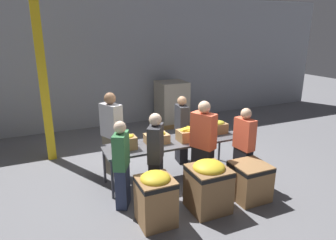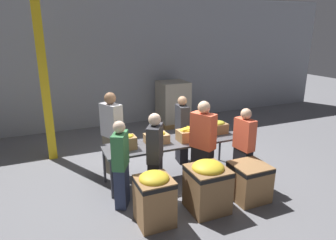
{
  "view_description": "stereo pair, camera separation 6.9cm",
  "coord_description": "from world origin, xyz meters",
  "px_view_note": "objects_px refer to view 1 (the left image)",
  "views": [
    {
      "loc": [
        -2.4,
        -5.16,
        2.96
      ],
      "look_at": [
        -0.03,
        0.18,
        1.2
      ],
      "focal_mm": 32.0,
      "sensor_mm": 36.0,
      "label": 1
    },
    {
      "loc": [
        -2.33,
        -5.19,
        2.96
      ],
      "look_at": [
        -0.03,
        0.18,
        1.2
      ],
      "focal_mm": 32.0,
      "sensor_mm": 36.0,
      "label": 2
    }
  ],
  "objects_px": {
    "banana_box_0": "(125,142)",
    "volunteer_5": "(203,146)",
    "volunteer_1": "(122,165)",
    "donation_bin_2": "(250,180)",
    "volunteer_2": "(182,130)",
    "banana_box_1": "(157,137)",
    "volunteer_0": "(244,147)",
    "pallet_stack_0": "(172,104)",
    "support_pillar": "(43,75)",
    "sorting_table": "(173,143)",
    "donation_bin_1": "(208,184)",
    "donation_bin_0": "(156,197)",
    "volunteer_4": "(112,135)",
    "volunteer_3": "(156,158)",
    "banana_box_2": "(189,134)",
    "banana_box_3": "(216,127)"
  },
  "relations": [
    {
      "from": "volunteer_0",
      "to": "donation_bin_2",
      "type": "distance_m",
      "value": 0.71
    },
    {
      "from": "banana_box_2",
      "to": "volunteer_1",
      "type": "distance_m",
      "value": 1.67
    },
    {
      "from": "banana_box_1",
      "to": "volunteer_2",
      "type": "relative_size",
      "value": 0.29
    },
    {
      "from": "banana_box_0",
      "to": "volunteer_1",
      "type": "height_order",
      "value": "volunteer_1"
    },
    {
      "from": "volunteer_4",
      "to": "volunteer_3",
      "type": "bearing_deg",
      "value": -5.57
    },
    {
      "from": "sorting_table",
      "to": "banana_box_2",
      "type": "distance_m",
      "value": 0.39
    },
    {
      "from": "banana_box_1",
      "to": "donation_bin_1",
      "type": "xyz_separation_m",
      "value": [
        0.39,
        -1.36,
        -0.45
      ]
    },
    {
      "from": "volunteer_2",
      "to": "donation_bin_2",
      "type": "height_order",
      "value": "volunteer_2"
    },
    {
      "from": "banana_box_3",
      "to": "volunteer_2",
      "type": "height_order",
      "value": "volunteer_2"
    },
    {
      "from": "volunteer_1",
      "to": "donation_bin_2",
      "type": "xyz_separation_m",
      "value": [
        2.16,
        -0.69,
        -0.4
      ]
    },
    {
      "from": "volunteer_1",
      "to": "volunteer_0",
      "type": "bearing_deg",
      "value": -66.01
    },
    {
      "from": "sorting_table",
      "to": "support_pillar",
      "type": "bearing_deg",
      "value": 137.86
    },
    {
      "from": "banana_box_1",
      "to": "volunteer_0",
      "type": "distance_m",
      "value": 1.72
    },
    {
      "from": "volunteer_4",
      "to": "donation_bin_1",
      "type": "relative_size",
      "value": 1.99
    },
    {
      "from": "banana_box_2",
      "to": "pallet_stack_0",
      "type": "distance_m",
      "value": 3.64
    },
    {
      "from": "volunteer_0",
      "to": "volunteer_5",
      "type": "relative_size",
      "value": 0.9
    },
    {
      "from": "volunteer_3",
      "to": "sorting_table",
      "type": "bearing_deg",
      "value": -11.87
    },
    {
      "from": "banana_box_3",
      "to": "volunteer_4",
      "type": "distance_m",
      "value": 2.23
    },
    {
      "from": "pallet_stack_0",
      "to": "banana_box_2",
      "type": "bearing_deg",
      "value": -108.93
    },
    {
      "from": "volunteer_0",
      "to": "volunteer_4",
      "type": "distance_m",
      "value": 2.67
    },
    {
      "from": "support_pillar",
      "to": "volunteer_5",
      "type": "bearing_deg",
      "value": -45.12
    },
    {
      "from": "banana_box_1",
      "to": "donation_bin_1",
      "type": "bearing_deg",
      "value": -74.07
    },
    {
      "from": "volunteer_2",
      "to": "volunteer_5",
      "type": "height_order",
      "value": "volunteer_5"
    },
    {
      "from": "volunteer_1",
      "to": "volunteer_3",
      "type": "bearing_deg",
      "value": -65.16
    },
    {
      "from": "volunteer_0",
      "to": "donation_bin_0",
      "type": "xyz_separation_m",
      "value": [
        -2.06,
        -0.53,
        -0.31
      ]
    },
    {
      "from": "banana_box_2",
      "to": "support_pillar",
      "type": "xyz_separation_m",
      "value": [
        -2.58,
        2.12,
        1.06
      ]
    },
    {
      "from": "banana_box_0",
      "to": "banana_box_1",
      "type": "xyz_separation_m",
      "value": [
        0.67,
        0.06,
        -0.03
      ]
    },
    {
      "from": "volunteer_2",
      "to": "banana_box_0",
      "type": "bearing_deg",
      "value": -60.66
    },
    {
      "from": "donation_bin_0",
      "to": "support_pillar",
      "type": "relative_size",
      "value": 0.22
    },
    {
      "from": "volunteer_0",
      "to": "donation_bin_0",
      "type": "relative_size",
      "value": 1.77
    },
    {
      "from": "pallet_stack_0",
      "to": "volunteer_3",
      "type": "bearing_deg",
      "value": -118.11
    },
    {
      "from": "sorting_table",
      "to": "volunteer_5",
      "type": "xyz_separation_m",
      "value": [
        0.36,
        -0.58,
        0.11
      ]
    },
    {
      "from": "banana_box_0",
      "to": "volunteer_5",
      "type": "bearing_deg",
      "value": -22.49
    },
    {
      "from": "sorting_table",
      "to": "volunteer_1",
      "type": "distance_m",
      "value": 1.39
    },
    {
      "from": "banana_box_3",
      "to": "banana_box_2",
      "type": "bearing_deg",
      "value": -168.2
    },
    {
      "from": "volunteer_0",
      "to": "volunteer_1",
      "type": "relative_size",
      "value": 1.0
    },
    {
      "from": "banana_box_1",
      "to": "volunteer_0",
      "type": "relative_size",
      "value": 0.3
    },
    {
      "from": "volunteer_2",
      "to": "volunteer_0",
      "type": "bearing_deg",
      "value": 31.5
    },
    {
      "from": "banana_box_0",
      "to": "pallet_stack_0",
      "type": "height_order",
      "value": "pallet_stack_0"
    },
    {
      "from": "volunteer_2",
      "to": "donation_bin_1",
      "type": "height_order",
      "value": "volunteer_2"
    },
    {
      "from": "volunteer_5",
      "to": "banana_box_0",
      "type": "bearing_deg",
      "value": 41.86
    },
    {
      "from": "banana_box_0",
      "to": "volunteer_4",
      "type": "bearing_deg",
      "value": 97.06
    },
    {
      "from": "donation_bin_1",
      "to": "pallet_stack_0",
      "type": "distance_m",
      "value": 4.89
    },
    {
      "from": "volunteer_0",
      "to": "support_pillar",
      "type": "distance_m",
      "value": 4.6
    },
    {
      "from": "volunteer_0",
      "to": "donation_bin_0",
      "type": "distance_m",
      "value": 2.15
    },
    {
      "from": "volunteer_3",
      "to": "donation_bin_2",
      "type": "relative_size",
      "value": 2.4
    },
    {
      "from": "banana_box_2",
      "to": "volunteer_2",
      "type": "relative_size",
      "value": 0.3
    },
    {
      "from": "volunteer_3",
      "to": "volunteer_5",
      "type": "relative_size",
      "value": 0.94
    },
    {
      "from": "banana_box_3",
      "to": "volunteer_4",
      "type": "height_order",
      "value": "volunteer_4"
    },
    {
      "from": "donation_bin_1",
      "to": "pallet_stack_0",
      "type": "relative_size",
      "value": 0.63
    }
  ]
}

